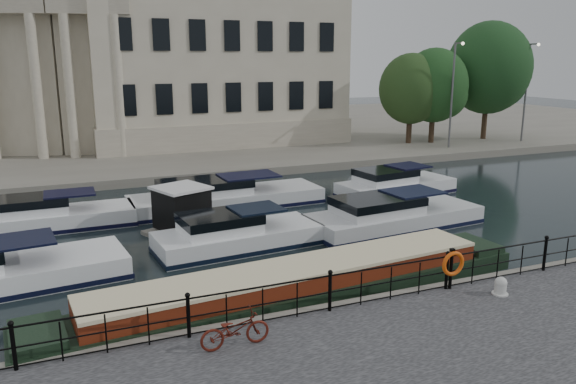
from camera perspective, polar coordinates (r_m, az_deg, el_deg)
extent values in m
plane|color=black|center=(18.27, 0.98, -10.71)|extent=(160.00, 160.00, 0.00)
cube|color=#6B665B|center=(55.14, -15.52, 5.51)|extent=(120.00, 42.00, 0.55)
cylinder|color=black|center=(14.55, -26.11, -14.04)|extent=(0.10, 0.10, 1.10)
sphere|color=black|center=(14.30, -26.36, -11.89)|extent=(0.14, 0.14, 0.14)
cylinder|color=black|center=(14.74, -10.08, -12.42)|extent=(0.10, 0.10, 1.10)
sphere|color=black|center=(14.49, -10.18, -10.28)|extent=(0.14, 0.14, 0.14)
cylinder|color=black|center=(15.96, 4.28, -10.14)|extent=(0.10, 0.10, 1.10)
sphere|color=black|center=(15.73, 4.32, -8.14)|extent=(0.14, 0.14, 0.14)
cylinder|color=black|center=(18.01, 15.83, -7.82)|extent=(0.10, 0.10, 1.10)
sphere|color=black|center=(17.80, 15.95, -6.02)|extent=(0.14, 0.14, 0.14)
cylinder|color=black|center=(20.63, 24.64, -5.81)|extent=(0.10, 0.10, 1.10)
sphere|color=black|center=(20.46, 24.80, -4.22)|extent=(0.14, 0.14, 0.14)
cylinder|color=black|center=(15.77, 4.31, -8.47)|extent=(24.00, 0.05, 0.05)
cylinder|color=black|center=(15.96, 4.28, -10.14)|extent=(24.00, 0.04, 0.04)
cylinder|color=black|center=(16.16, 4.25, -11.67)|extent=(24.00, 0.04, 0.04)
cube|color=#ADA38C|center=(49.90, -8.11, 13.45)|extent=(20.00, 14.00, 14.00)
cube|color=#9E937F|center=(50.25, -7.88, 6.60)|extent=(20.30, 14.30, 2.00)
cube|color=#ADA38C|center=(44.43, -18.62, 10.97)|extent=(5.73, 4.06, 11.00)
cube|color=#9E937F|center=(42.57, -19.53, 17.44)|extent=(5.62, 2.73, 1.20)
cylinder|color=#ADA38C|center=(41.70, -16.80, 10.15)|extent=(0.70, 0.70, 9.80)
cylinder|color=#ADA38C|center=(42.19, -21.29, 9.84)|extent=(0.70, 0.70, 9.80)
cube|color=#ADA38C|center=(45.75, -25.05, 10.47)|extent=(5.90, 4.56, 11.00)
cube|color=#9E937F|center=(44.00, -26.69, 16.65)|extent=(5.62, 3.30, 1.20)
cylinder|color=#ADA38C|center=(42.79, -24.16, 9.62)|extent=(0.70, 0.70, 9.80)
cylinder|color=#59595B|center=(45.94, 16.31, 9.31)|extent=(0.16, 0.16, 8.00)
sphere|color=#FFF2CC|center=(45.19, 17.34, 14.21)|extent=(0.24, 0.24, 0.24)
cylinder|color=#59595B|center=(51.66, 23.00, 9.20)|extent=(0.16, 0.16, 8.00)
sphere|color=#FFF2CC|center=(51.00, 24.11, 13.52)|extent=(0.24, 0.24, 0.24)
imported|color=#4E160E|center=(14.19, -5.42, -13.74)|extent=(1.76, 0.62, 0.92)
cylinder|color=#B8B8B3|center=(18.26, 20.77, -9.15)|extent=(0.35, 0.35, 0.37)
sphere|color=#B8B8B3|center=(18.19, 20.81, -8.61)|extent=(0.37, 0.37, 0.37)
cylinder|color=#B8B8B3|center=(18.32, 20.72, -9.63)|extent=(0.49, 0.49, 0.03)
cylinder|color=black|center=(18.04, 16.23, -7.55)|extent=(0.10, 0.10, 1.26)
cube|color=black|center=(17.83, 16.36, -5.66)|extent=(0.13, 0.13, 0.08)
torus|color=#D94B0B|center=(17.91, 16.43, -7.00)|extent=(0.80, 0.13, 0.80)
cube|color=black|center=(17.96, 0.84, -10.79)|extent=(16.56, 3.66, 0.99)
cube|color=#621F0E|center=(17.70, 0.85, -8.87)|extent=(13.25, 3.03, 0.77)
cube|color=beige|center=(17.56, 0.85, -7.67)|extent=(13.26, 3.10, 0.11)
cube|color=#6B665B|center=(24.99, -10.63, -4.05)|extent=(3.44, 3.18, 0.23)
cube|color=black|center=(24.70, -10.74, -1.73)|extent=(2.41, 2.41, 1.68)
cube|color=silver|center=(24.47, -10.83, 0.42)|extent=(2.65, 2.65, 0.11)
cube|color=black|center=(20.81, -26.74, -4.58)|extent=(3.16, 2.26, 0.08)
cube|color=white|center=(22.81, -5.02, -5.18)|extent=(6.82, 3.07, 1.20)
cube|color=black|center=(22.84, -5.01, -5.37)|extent=(6.89, 3.10, 0.18)
cube|color=white|center=(22.28, -6.95, -3.40)|extent=(3.15, 2.31, 0.90)
cube|color=black|center=(22.72, -3.23, -1.67)|extent=(2.13, 1.92, 0.08)
cube|color=silver|center=(25.86, 10.73, -3.11)|extent=(8.40, 3.53, 1.20)
cube|color=black|center=(25.88, 10.72, -3.28)|extent=(8.48, 3.56, 0.18)
cube|color=silver|center=(25.05, 9.05, -1.56)|extent=(3.87, 2.63, 0.90)
cube|color=black|center=(26.12, 12.55, 0.04)|extent=(2.62, 2.18, 0.08)
cube|color=white|center=(27.41, -22.88, -3.01)|extent=(7.22, 2.41, 1.20)
cube|color=black|center=(27.44, -22.87, -3.17)|extent=(7.29, 2.43, 0.18)
cube|color=white|center=(27.23, -24.86, -1.45)|extent=(3.25, 1.97, 0.90)
cube|color=black|center=(27.08, -21.32, -0.10)|extent=(2.17, 1.68, 0.08)
cube|color=silver|center=(29.04, -6.16, -1.11)|extent=(9.93, 3.24, 1.20)
cube|color=black|center=(29.06, -6.15, -1.26)|extent=(10.03, 3.27, 0.18)
cube|color=silver|center=(28.49, -8.45, 0.30)|extent=(4.50, 2.52, 0.90)
cube|color=black|center=(29.11, -4.02, 1.70)|extent=(3.02, 2.13, 0.08)
cube|color=silver|center=(32.03, 10.91, 0.11)|extent=(7.00, 3.50, 1.20)
cube|color=black|center=(32.05, 10.90, -0.03)|extent=(7.07, 3.54, 0.18)
cube|color=silver|center=(31.33, 9.86, 1.45)|extent=(3.28, 2.54, 0.90)
cube|color=black|center=(32.28, 12.09, 2.61)|extent=(2.24, 2.09, 0.08)
cylinder|color=black|center=(47.82, 12.19, 6.32)|extent=(0.44, 0.44, 2.40)
ellipsoid|color=#1D3912|center=(47.54, 12.39, 10.21)|extent=(5.21, 5.21, 5.75)
sphere|color=#1D3912|center=(47.60, 13.23, 9.34)|extent=(3.84, 3.84, 3.84)
cylinder|color=black|center=(48.58, 14.39, 6.39)|extent=(0.44, 0.44, 2.53)
ellipsoid|color=#143C13|center=(48.30, 14.63, 10.44)|extent=(5.50, 5.50, 6.08)
sphere|color=#143C13|center=(48.38, 15.44, 9.53)|extent=(4.05, 4.05, 4.05)
cylinder|color=black|center=(52.13, 19.33, 6.92)|extent=(0.44, 0.44, 3.27)
ellipsoid|color=#113612|center=(51.87, 19.72, 11.79)|extent=(7.10, 7.10, 7.85)
sphere|color=#113612|center=(52.00, 20.43, 10.70)|extent=(5.23, 5.23, 5.23)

